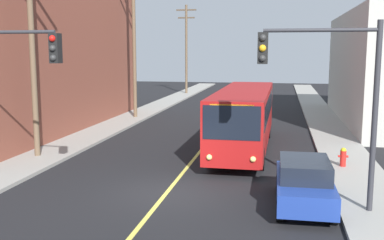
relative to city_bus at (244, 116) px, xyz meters
name	(u,v)px	position (x,y,z in m)	size (l,w,h in m)	color
ground_plane	(167,192)	(-2.20, -8.13, -1.82)	(120.00, 120.00, 0.00)	black
sidewalk_left	(92,135)	(-9.45, 1.87, -1.74)	(2.50, 90.00, 0.15)	gray
sidewalk_right	(338,144)	(5.05, 1.87, -1.74)	(2.50, 90.00, 0.15)	gray
lane_stripe_center	(220,127)	(-2.20, 6.87, -1.81)	(0.16, 60.00, 0.01)	#D8CC4C
building_left_brick	(9,52)	(-15.69, 3.30, 3.33)	(10.00, 21.64, 10.30)	brown
city_bus	(244,116)	(0.00, 0.00, 0.00)	(2.66, 12.18, 3.20)	maroon
parked_car_blue	(304,182)	(2.71, -8.77, -0.98)	(1.86, 4.42, 1.62)	navy
utility_pole_near	(32,41)	(-9.75, -4.05, 3.86)	(2.40, 0.28, 10.05)	brown
utility_pole_mid	(134,34)	(-9.16, 9.58, 4.65)	(2.40, 0.28, 11.59)	brown
utility_pole_far	(186,45)	(-9.34, 30.04, 4.06)	(2.40, 0.28, 10.44)	brown
traffic_signal_left_corner	(4,77)	(-7.61, -9.67, 2.49)	(3.75, 0.48, 6.00)	#2D2D33
traffic_signal_right_corner	(325,80)	(3.21, -9.19, 2.49)	(3.75, 0.48, 6.00)	#2D2D33
fire_hydrant	(343,157)	(4.65, -3.44, -1.23)	(0.44, 0.26, 0.84)	red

